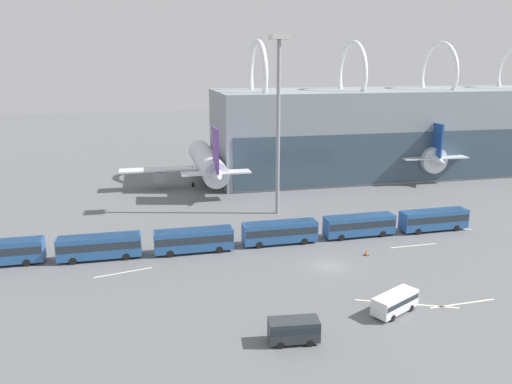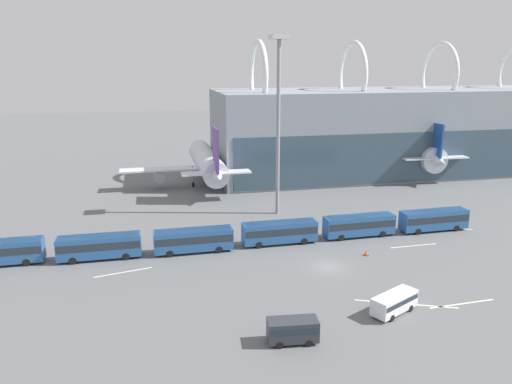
{
  "view_description": "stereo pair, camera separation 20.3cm",
  "coord_description": "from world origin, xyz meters",
  "px_view_note": "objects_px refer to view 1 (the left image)",
  "views": [
    {
      "loc": [
        -22.85,
        -57.4,
        26.18
      ],
      "look_at": [
        -4.16,
        25.04,
        4.0
      ],
      "focal_mm": 35.0,
      "sensor_mm": 36.0,
      "label": 1
    },
    {
      "loc": [
        -22.65,
        -57.44,
        26.18
      ],
      "look_at": [
        -4.16,
        25.04,
        4.0
      ],
      "focal_mm": 35.0,
      "sensor_mm": 36.0,
      "label": 2
    }
  ],
  "objects_px": {
    "service_van_crossing": "(294,329)",
    "floodlight_mast": "(278,100)",
    "shuttle_bus_3": "(280,231)",
    "service_van_foreground": "(395,302)",
    "shuttle_bus_2": "(194,239)",
    "shuttle_bus_4": "(359,224)",
    "traffic_cone_0": "(366,253)",
    "airliner_at_gate_far": "(402,149)",
    "shuttle_bus_1": "(100,246)",
    "shuttle_bus_5": "(434,219)",
    "airliner_at_gate_near": "(207,162)"
  },
  "relations": [
    {
      "from": "shuttle_bus_3",
      "to": "service_van_crossing",
      "type": "distance_m",
      "value": 26.82
    },
    {
      "from": "shuttle_bus_1",
      "to": "shuttle_bus_5",
      "type": "distance_m",
      "value": 51.0
    },
    {
      "from": "airliner_at_gate_near",
      "to": "shuttle_bus_2",
      "type": "bearing_deg",
      "value": 169.68
    },
    {
      "from": "floodlight_mast",
      "to": "shuttle_bus_4",
      "type": "bearing_deg",
      "value": -57.75
    },
    {
      "from": "shuttle_bus_2",
      "to": "shuttle_bus_3",
      "type": "bearing_deg",
      "value": 2.17
    },
    {
      "from": "shuttle_bus_2",
      "to": "service_van_crossing",
      "type": "xyz_separation_m",
      "value": [
        6.9,
        -25.58,
        -0.57
      ]
    },
    {
      "from": "shuttle_bus_1",
      "to": "airliner_at_gate_far",
      "type": "bearing_deg",
      "value": 32.5
    },
    {
      "from": "shuttle_bus_4",
      "to": "service_van_crossing",
      "type": "bearing_deg",
      "value": -126.44
    },
    {
      "from": "floodlight_mast",
      "to": "shuttle_bus_2",
      "type": "bearing_deg",
      "value": -136.7
    },
    {
      "from": "airliner_at_gate_near",
      "to": "shuttle_bus_5",
      "type": "height_order",
      "value": "airliner_at_gate_near"
    },
    {
      "from": "shuttle_bus_5",
      "to": "floodlight_mast",
      "type": "height_order",
      "value": "floodlight_mast"
    },
    {
      "from": "shuttle_bus_3",
      "to": "service_van_crossing",
      "type": "bearing_deg",
      "value": -102.99
    },
    {
      "from": "shuttle_bus_2",
      "to": "shuttle_bus_5",
      "type": "relative_size",
      "value": 1.0
    },
    {
      "from": "service_van_crossing",
      "to": "floodlight_mast",
      "type": "height_order",
      "value": "floodlight_mast"
    },
    {
      "from": "floodlight_mast",
      "to": "traffic_cone_0",
      "type": "distance_m",
      "value": 30.21
    },
    {
      "from": "airliner_at_gate_far",
      "to": "service_van_crossing",
      "type": "relative_size",
      "value": 7.95
    },
    {
      "from": "shuttle_bus_5",
      "to": "traffic_cone_0",
      "type": "xyz_separation_m",
      "value": [
        -14.95,
        -7.46,
        -1.57
      ]
    },
    {
      "from": "airliner_at_gate_near",
      "to": "shuttle_bus_3",
      "type": "bearing_deg",
      "value": -171.53
    },
    {
      "from": "shuttle_bus_2",
      "to": "shuttle_bus_3",
      "type": "relative_size",
      "value": 1.0
    },
    {
      "from": "shuttle_bus_2",
      "to": "floodlight_mast",
      "type": "bearing_deg",
      "value": 42.86
    },
    {
      "from": "shuttle_bus_2",
      "to": "traffic_cone_0",
      "type": "xyz_separation_m",
      "value": [
        23.3,
        -6.52,
        -1.57
      ]
    },
    {
      "from": "airliner_at_gate_far",
      "to": "shuttle_bus_2",
      "type": "distance_m",
      "value": 71.73
    },
    {
      "from": "shuttle_bus_1",
      "to": "shuttle_bus_3",
      "type": "bearing_deg",
      "value": 0.49
    },
    {
      "from": "shuttle_bus_3",
      "to": "service_van_foreground",
      "type": "xyz_separation_m",
      "value": [
        6.45,
        -22.98,
        -0.67
      ]
    },
    {
      "from": "shuttle_bus_4",
      "to": "service_van_foreground",
      "type": "distance_m",
      "value": 24.19
    },
    {
      "from": "traffic_cone_0",
      "to": "service_van_foreground",
      "type": "bearing_deg",
      "value": -104.48
    },
    {
      "from": "airliner_at_gate_far",
      "to": "shuttle_bus_3",
      "type": "bearing_deg",
      "value": 137.19
    },
    {
      "from": "airliner_at_gate_near",
      "to": "floodlight_mast",
      "type": "height_order",
      "value": "floodlight_mast"
    },
    {
      "from": "shuttle_bus_1",
      "to": "shuttle_bus_2",
      "type": "relative_size",
      "value": 1.0
    },
    {
      "from": "airliner_at_gate_near",
      "to": "floodlight_mast",
      "type": "relative_size",
      "value": 1.21
    },
    {
      "from": "airliner_at_gate_near",
      "to": "shuttle_bus_1",
      "type": "height_order",
      "value": "airliner_at_gate_near"
    },
    {
      "from": "shuttle_bus_2",
      "to": "shuttle_bus_4",
      "type": "height_order",
      "value": "same"
    },
    {
      "from": "service_van_foreground",
      "to": "shuttle_bus_3",
      "type": "bearing_deg",
      "value": 78.65
    },
    {
      "from": "airliner_at_gate_far",
      "to": "service_van_crossing",
      "type": "xyz_separation_m",
      "value": [
        -49.21,
        -70.15,
        -3.83
      ]
    },
    {
      "from": "airliner_at_gate_near",
      "to": "shuttle_bus_1",
      "type": "distance_m",
      "value": 43.42
    },
    {
      "from": "airliner_at_gate_near",
      "to": "traffic_cone_0",
      "type": "xyz_separation_m",
      "value": [
        16.29,
        -45.3,
        -4.68
      ]
    },
    {
      "from": "floodlight_mast",
      "to": "traffic_cone_0",
      "type": "bearing_deg",
      "value": -72.47
    },
    {
      "from": "shuttle_bus_1",
      "to": "traffic_cone_0",
      "type": "bearing_deg",
      "value": -10.9
    },
    {
      "from": "airliner_at_gate_near",
      "to": "traffic_cone_0",
      "type": "relative_size",
      "value": 46.46
    },
    {
      "from": "floodlight_mast",
      "to": "shuttle_bus_3",
      "type": "bearing_deg",
      "value": -103.7
    },
    {
      "from": "service_van_foreground",
      "to": "traffic_cone_0",
      "type": "xyz_separation_m",
      "value": [
        4.1,
        15.88,
        -0.9
      ]
    },
    {
      "from": "service_van_foreground",
      "to": "traffic_cone_0",
      "type": "height_order",
      "value": "service_van_foreground"
    },
    {
      "from": "shuttle_bus_1",
      "to": "shuttle_bus_2",
      "type": "height_order",
      "value": "same"
    },
    {
      "from": "shuttle_bus_4",
      "to": "shuttle_bus_1",
      "type": "bearing_deg",
      "value": 179.64
    },
    {
      "from": "service_van_crossing",
      "to": "shuttle_bus_2",
      "type": "bearing_deg",
      "value": -69.02
    },
    {
      "from": "shuttle_bus_4",
      "to": "shuttle_bus_5",
      "type": "height_order",
      "value": "same"
    },
    {
      "from": "shuttle_bus_3",
      "to": "shuttle_bus_4",
      "type": "xyz_separation_m",
      "value": [
        12.75,
        0.37,
        0.0
      ]
    },
    {
      "from": "shuttle_bus_1",
      "to": "shuttle_bus_4",
      "type": "relative_size",
      "value": 1.0
    },
    {
      "from": "shuttle_bus_4",
      "to": "shuttle_bus_5",
      "type": "distance_m",
      "value": 12.75
    },
    {
      "from": "service_van_foreground",
      "to": "airliner_at_gate_near",
      "type": "bearing_deg",
      "value": 74.24
    }
  ]
}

